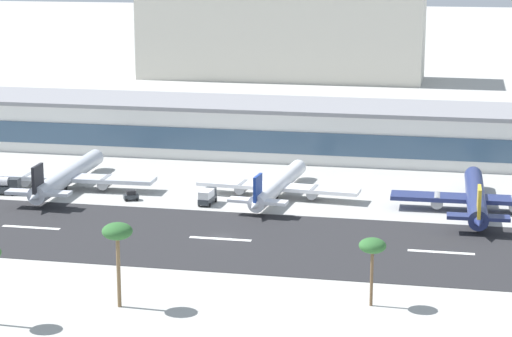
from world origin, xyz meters
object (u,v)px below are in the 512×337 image
terminal_building (306,129)px  airliner_navy_tail_gate_1 (277,186)px  service_box_truck_0 (207,196)px  airliner_gold_tail_gate_2 (476,198)px  palm_tree_1 (117,234)px  service_baggage_tug_1 (131,196)px  palm_tree_2 (372,247)px  airliner_black_tail_gate_0 (66,177)px  distant_hotel_block (282,31)px  service_fuel_truck_2 (1,185)px

terminal_building → airliner_navy_tail_gate_1: size_ratio=5.35×
airliner_navy_tail_gate_1 → service_box_truck_0: (-13.65, -7.91, -0.94)m
airliner_gold_tail_gate_2 → palm_tree_1: (-54.10, -67.42, 8.69)m
service_baggage_tug_1 → palm_tree_1: 66.01m
palm_tree_1 → palm_tree_2: (37.95, 8.31, -2.24)m
terminal_building → airliner_black_tail_gate_0: bearing=-133.9°
distant_hotel_block → service_fuel_truck_2: distant_hotel_block is taller
palm_tree_2 → airliner_black_tail_gate_0: bearing=141.2°
service_baggage_tug_1 → palm_tree_1: palm_tree_1 is taller
terminal_building → service_box_truck_0: bearing=-103.0°
service_box_truck_0 → distant_hotel_block: bearing=9.9°
palm_tree_2 → distant_hotel_block: bearing=103.3°
terminal_building → service_box_truck_0: size_ratio=35.65×
distant_hotel_block → airliner_gold_tail_gate_2: size_ratio=2.55×
airliner_black_tail_gate_0 → airliner_gold_tail_gate_2: (90.63, -0.87, 0.01)m
distant_hotel_block → palm_tree_2: size_ratio=10.52×
distant_hotel_block → service_baggage_tug_1: (3.27, -201.42, -18.34)m
terminal_building → palm_tree_2: terminal_building is taller
airliner_black_tail_gate_0 → airliner_navy_tail_gate_1: size_ratio=1.09×
distant_hotel_block → airliner_navy_tail_gate_1: 197.00m
airliner_gold_tail_gate_2 → palm_tree_1: size_ratio=3.34×
service_box_truck_0 → palm_tree_2: bearing=-139.5°
service_fuel_truck_2 → palm_tree_1: (49.10, -61.71, 9.65)m
distant_hotel_block → service_box_truck_0: bearing=-84.2°
airliner_navy_tail_gate_1 → terminal_building: bearing=5.9°
airliner_gold_tail_gate_2 → service_fuel_truck_2: bearing=92.0°
service_box_truck_0 → palm_tree_1: (2.02, -62.47, 9.89)m
service_fuel_truck_2 → palm_tree_1: size_ratio=0.65×
airliner_black_tail_gate_0 → palm_tree_2: palm_tree_2 is taller
service_baggage_tug_1 → service_box_truck_0: bearing=-28.1°
terminal_building → service_baggage_tug_1: (-29.72, -55.04, -5.72)m
airliner_navy_tail_gate_1 → palm_tree_2: (26.31, -62.08, 6.71)m
distant_hotel_block → airliner_gold_tail_gate_2: 211.30m
service_fuel_truck_2 → palm_tree_2: (87.04, -53.40, 7.41)m
service_baggage_tug_1 → terminal_building: bearing=32.9°
airliner_black_tail_gate_0 → palm_tree_2: 95.84m
service_box_truck_0 → palm_tree_1: palm_tree_1 is taller
service_fuel_truck_2 → service_baggage_tug_1: bearing=-3.7°
service_box_truck_0 → service_fuel_truck_2: 47.08m
service_box_truck_0 → service_baggage_tug_1: 17.08m
airliner_gold_tail_gate_2 → service_fuel_truck_2: size_ratio=5.16×
distant_hotel_block → service_fuel_truck_2: size_ratio=13.14×
service_fuel_truck_2 → palm_tree_2: size_ratio=0.80×
airliner_gold_tail_gate_2 → airliner_black_tail_gate_0: bearing=88.3°
airliner_navy_tail_gate_1 → palm_tree_1: size_ratio=3.06×
distant_hotel_block → terminal_building: bearing=-77.3°
airliner_black_tail_gate_0 → airliner_gold_tail_gate_2: size_ratio=1.00×
airliner_navy_tail_gate_1 → palm_tree_2: 67.76m
palm_tree_1 → palm_tree_2: bearing=12.4°
service_box_truck_0 → palm_tree_2: 67.75m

